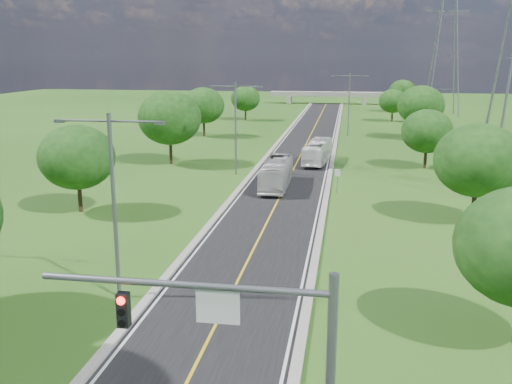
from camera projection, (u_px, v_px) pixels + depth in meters
ground at (302, 153)px, 76.31m from camera, size 260.00×260.00×0.00m
road at (305, 146)px, 82.06m from camera, size 8.00×150.00×0.06m
curb_left at (276, 145)px, 82.70m from camera, size 0.50×150.00×0.22m
curb_right at (335, 146)px, 81.38m from camera, size 0.50×150.00×0.22m
signal_mast at (256, 345)px, 16.06m from camera, size 8.54×0.33×7.20m
speed_limit_sign at (337, 177)px, 54.00m from camera, size 0.55×0.09×2.40m
overpass at (327, 95)px, 152.51m from camera, size 30.00×3.00×3.20m
streetlight_near_left at (113, 191)px, 29.79m from camera, size 5.90×0.25×10.00m
streetlight_mid_left at (236, 121)px, 61.46m from camera, size 5.90×0.25×10.00m
streetlight_far_right at (349, 99)px, 91.26m from camera, size 5.90×0.25×10.00m
power_tower_far at (446, 49)px, 121.76m from camera, size 9.00×6.40×28.00m
tree_lb at (77, 157)px, 47.00m from camera, size 6.30×6.30×7.33m
tree_lc at (170, 118)px, 67.74m from camera, size 7.56×7.56×8.79m
tree_ld at (203, 105)px, 91.23m from camera, size 6.72×6.72×7.82m
tree_le at (245, 98)px, 114.01m from camera, size 5.88×5.88×6.84m
tree_rb at (478, 160)px, 43.88m from camera, size 6.72×6.72×7.82m
tree_rc at (427, 131)px, 65.29m from camera, size 5.88×5.88×6.84m
tree_rd at (421, 105)px, 87.79m from camera, size 7.14×7.14×8.30m
tree_re at (393, 101)px, 111.50m from camera, size 5.46×5.46×6.35m
tree_rf at (403, 92)px, 130.00m from camera, size 6.30×6.30×7.33m
bus_outbound at (318, 152)px, 69.04m from camera, size 3.22×9.94×2.72m
bus_inbound at (277, 173)px, 56.35m from camera, size 2.41×10.04×2.79m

